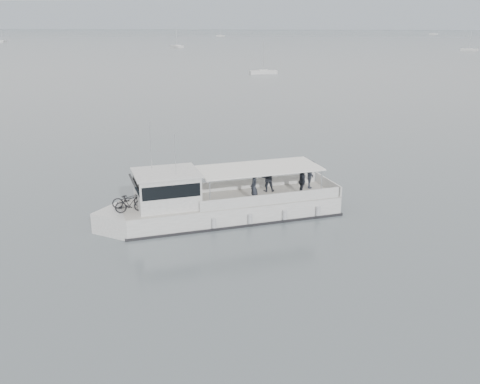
# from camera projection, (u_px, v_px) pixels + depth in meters

# --- Properties ---
(ground) EXTENTS (1400.00, 1400.00, 0.00)m
(ground) POSITION_uv_depth(u_px,v_px,m) (245.00, 203.00, 33.82)
(ground) COLOR #525C60
(ground) RESTS_ON ground
(headland) EXTENTS (1400.00, 90.00, 28.00)m
(headland) POSITION_uv_depth(u_px,v_px,m) (300.00, 15.00, 558.35)
(headland) COLOR #939EA8
(headland) RESTS_ON ground
(tour_boat) EXTENTS (13.77, 8.44, 6.01)m
(tour_boat) POSITION_uv_depth(u_px,v_px,m) (211.00, 204.00, 30.75)
(tour_boat) COLOR white
(tour_boat) RESTS_ON ground
(moored_fleet) EXTENTS (342.14, 328.01, 11.22)m
(moored_fleet) POSITION_uv_depth(u_px,v_px,m) (94.00, 45.00, 221.56)
(moored_fleet) COLOR white
(moored_fleet) RESTS_ON ground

